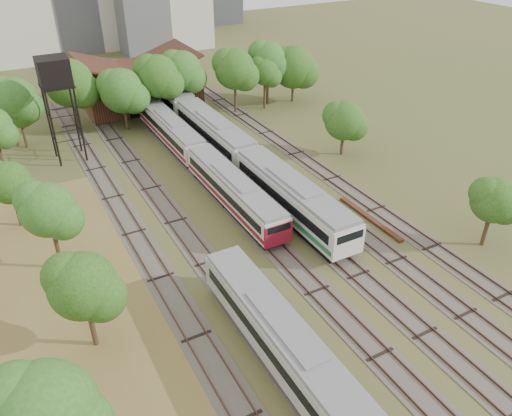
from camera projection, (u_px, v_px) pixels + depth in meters
ground at (438, 378)px, 31.26m from camera, size 240.00×240.00×0.00m
dry_grass_patch at (120, 399)px, 29.89m from camera, size 14.00×60.00×0.04m
tracks at (245, 202)px, 49.73m from camera, size 24.60×80.00×0.19m
railcar_red_set at (198, 157)px, 54.65m from camera, size 2.68×34.57×3.31m
railcar_green_set at (215, 134)px, 59.50m from camera, size 3.12×52.08×3.86m
railcar_rear at (128, 88)px, 75.08m from camera, size 2.79×16.08×3.45m
old_grey_coach at (284, 343)px, 31.19m from camera, size 2.81×18.00×3.47m
water_tower at (54, 75)px, 53.29m from camera, size 3.39×3.39×11.72m
rail_pile_far at (370, 218)px, 46.93m from camera, size 0.54×8.59×0.28m
maintenance_shed at (139, 85)px, 72.87m from camera, size 16.45×11.55×7.58m
tree_band_left at (26, 202)px, 39.05m from camera, size 8.26×61.34×8.51m
tree_band_far at (176, 76)px, 66.30m from camera, size 43.19×10.37×9.23m
tree_band_right at (345, 119)px, 56.64m from camera, size 4.68×42.88×7.40m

